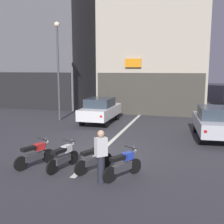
% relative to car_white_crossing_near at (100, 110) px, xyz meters
% --- Properties ---
extents(ground_plane, '(120.00, 120.00, 0.00)m').
position_rel_car_white_crossing_near_xyz_m(ground_plane, '(1.94, -5.86, -0.89)').
color(ground_plane, '#333338').
extents(lane_centre_line, '(0.20, 18.00, 0.01)m').
position_rel_car_white_crossing_near_xyz_m(lane_centre_line, '(1.94, 0.14, -0.88)').
color(lane_centre_line, silver).
rests_on(lane_centre_line, ground).
extents(building_corner_left, '(8.93, 9.28, 16.33)m').
position_rel_car_white_crossing_near_xyz_m(building_corner_left, '(-8.17, 8.69, 7.27)').
color(building_corner_left, '#56565B').
rests_on(building_corner_left, ground).
extents(building_mid_block, '(8.35, 10.05, 17.59)m').
position_rel_car_white_crossing_near_xyz_m(building_mid_block, '(2.59, 8.69, 7.90)').
color(building_mid_block, '#B2A893').
rests_on(building_mid_block, ground).
extents(car_white_crossing_near, '(1.78, 4.11, 1.64)m').
position_rel_car_white_crossing_near_xyz_m(car_white_crossing_near, '(0.00, 0.00, 0.00)').
color(car_white_crossing_near, black).
rests_on(car_white_crossing_near, ground).
extents(car_silver_parked_kerbside, '(2.07, 4.22, 1.64)m').
position_rel_car_white_crossing_near_xyz_m(car_silver_parked_kerbside, '(6.80, -2.30, 0.00)').
color(car_silver_parked_kerbside, black).
rests_on(car_silver_parked_kerbside, ground).
extents(street_lamp, '(0.36, 0.36, 6.55)m').
position_rel_car_white_crossing_near_xyz_m(street_lamp, '(-3.01, 0.16, 3.12)').
color(street_lamp, '#47474C').
rests_on(street_lamp, ground).
extents(motorcycle_red_row_leftmost, '(0.78, 1.55, 0.98)m').
position_rel_car_white_crossing_near_xyz_m(motorcycle_red_row_leftmost, '(0.23, -8.24, -0.43)').
color(motorcycle_red_row_leftmost, black).
rests_on(motorcycle_red_row_leftmost, ground).
extents(motorcycle_white_row_left_mid, '(0.59, 1.64, 0.98)m').
position_rel_car_white_crossing_near_xyz_m(motorcycle_white_row_left_mid, '(1.33, -8.22, -0.43)').
color(motorcycle_white_row_left_mid, black).
rests_on(motorcycle_white_row_left_mid, ground).
extents(motorcycle_black_row_centre, '(0.88, 1.49, 0.98)m').
position_rel_car_white_crossing_near_xyz_m(motorcycle_black_row_centre, '(2.43, -8.09, -0.43)').
color(motorcycle_black_row_centre, black).
rests_on(motorcycle_black_row_centre, ground).
extents(motorcycle_blue_row_right_mid, '(0.95, 1.45, 0.98)m').
position_rel_car_white_crossing_near_xyz_m(motorcycle_blue_row_right_mid, '(3.53, -8.40, -0.43)').
color(motorcycle_blue_row_right_mid, black).
rests_on(motorcycle_blue_row_right_mid, ground).
extents(person_by_motorcycles, '(0.41, 0.41, 1.67)m').
position_rel_car_white_crossing_near_xyz_m(person_by_motorcycles, '(2.96, -8.94, -0.03)').
color(person_by_motorcycles, '#23232D').
rests_on(person_by_motorcycles, ground).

